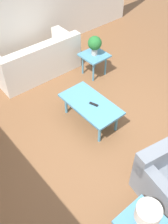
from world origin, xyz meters
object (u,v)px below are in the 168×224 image
table_lamp (148,214)px  potted_plant (95,44)px  coffee_table (91,105)px  side_table_plant (94,58)px  sofa (37,61)px

table_lamp → potted_plant: bearing=-32.7°
coffee_table → side_table_plant: bearing=-44.3°
potted_plant → sofa: bearing=49.0°
sofa → side_table_plant: sofa is taller
coffee_table → table_lamp: (-1.97, 0.92, 0.35)m
side_table_plant → potted_plant: size_ratio=1.26×
coffee_table → potted_plant: size_ratio=2.69×
table_lamp → coffee_table: bearing=-25.0°
coffee_table → table_lamp: bearing=155.0°
sofa → coffee_table: bearing=88.3°
sofa → coffee_table: size_ratio=1.66×
potted_plant → table_lamp: size_ratio=1.12×
coffee_table → table_lamp: size_ratio=3.02×
sofa → potted_plant: size_ratio=4.47×
coffee_table → table_lamp: table_lamp is taller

